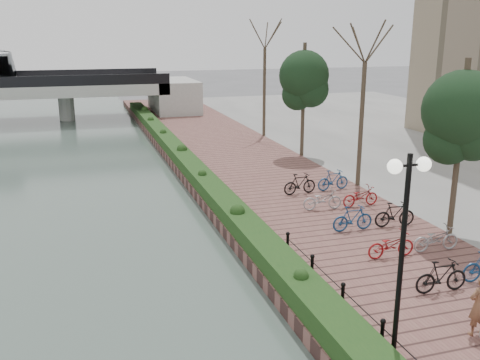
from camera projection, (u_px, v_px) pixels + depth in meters
name	position (u px, v px, depth m)	size (l,w,h in m)	color
promenade	(272.00, 188.00, 27.02)	(8.00, 75.00, 0.50)	brown
hedge	(195.00, 171.00, 28.21)	(1.10, 56.00, 0.60)	#143815
chain_fence	(406.00, 359.00, 11.84)	(0.10, 14.10, 0.70)	black
lamppost	(405.00, 216.00, 11.45)	(1.02, 0.32, 4.90)	black
pedestrian	(479.00, 306.00, 13.22)	(0.59, 0.39, 1.61)	brown
bicycle_parking	(394.00, 229.00, 19.32)	(2.40, 14.69, 1.00)	#A4A5A9
street_trees	(400.00, 133.00, 22.80)	(3.20, 37.12, 6.80)	#3C2F24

